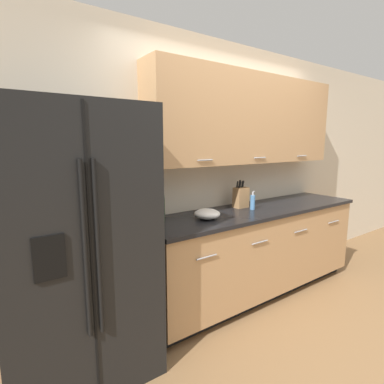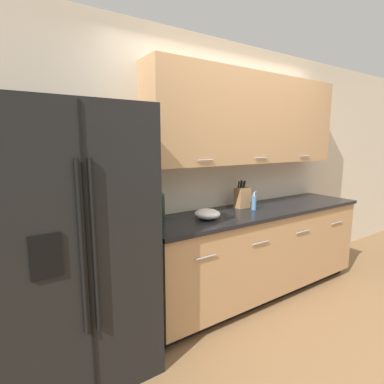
{
  "view_description": "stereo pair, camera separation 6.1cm",
  "coord_description": "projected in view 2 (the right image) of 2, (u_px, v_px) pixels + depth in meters",
  "views": [
    {
      "loc": [
        -2.08,
        -1.06,
        1.6
      ],
      "look_at": [
        -0.61,
        1.01,
        1.18
      ],
      "focal_mm": 28.0,
      "sensor_mm": 36.0,
      "label": 1
    },
    {
      "loc": [
        -2.03,
        -1.1,
        1.6
      ],
      "look_at": [
        -0.61,
        1.01,
        1.18
      ],
      "focal_mm": 28.0,
      "sensor_mm": 36.0,
      "label": 2
    }
  ],
  "objects": [
    {
      "name": "mixing_bowl",
      "position": [
        207.0,
        214.0,
        2.66
      ],
      "size": [
        0.23,
        0.23,
        0.09
      ],
      "color": "white",
      "rests_on": "counter_unit"
    },
    {
      "name": "counter_unit",
      "position": [
        257.0,
        251.0,
        3.15
      ],
      "size": [
        2.56,
        0.64,
        0.93
      ],
      "color": "black",
      "rests_on": "ground_plane"
    },
    {
      "name": "knife_block",
      "position": [
        242.0,
        197.0,
        3.1
      ],
      "size": [
        0.14,
        0.1,
        0.29
      ],
      "color": "#A87A4C",
      "rests_on": "counter_unit"
    },
    {
      "name": "wine_bottle",
      "position": [
        160.0,
        206.0,
        2.55
      ],
      "size": [
        0.08,
        0.08,
        0.3
      ],
      "color": "black",
      "rests_on": "counter_unit"
    },
    {
      "name": "soap_dispenser",
      "position": [
        254.0,
        202.0,
        3.0
      ],
      "size": [
        0.05,
        0.05,
        0.19
      ],
      "color": "#4C7FB2",
      "rests_on": "counter_unit"
    },
    {
      "name": "ground_plane",
      "position": [
        332.0,
        355.0,
        2.28
      ],
      "size": [
        14.0,
        14.0,
        0.0
      ],
      "primitive_type": "plane",
      "color": "olive"
    },
    {
      "name": "wall_back",
      "position": [
        231.0,
        154.0,
        3.13
      ],
      "size": [
        10.0,
        0.39,
        2.6
      ],
      "color": "beige",
      "rests_on": "ground_plane"
    },
    {
      "name": "refrigerator",
      "position": [
        73.0,
        245.0,
        2.01
      ],
      "size": [
        0.95,
        0.79,
        1.84
      ],
      "color": "black",
      "rests_on": "ground_plane"
    }
  ]
}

